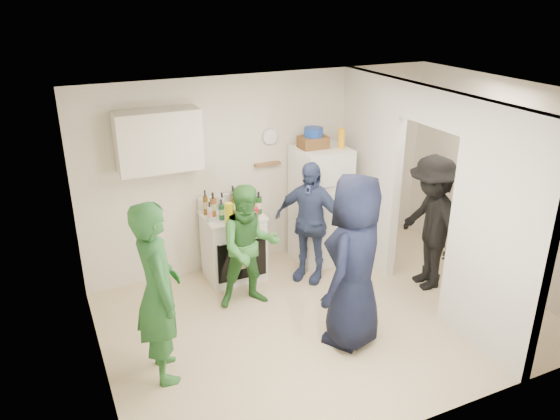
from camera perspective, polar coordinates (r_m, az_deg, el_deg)
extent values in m
plane|color=beige|center=(6.29, 4.95, -11.27)|extent=(4.80, 4.80, 0.00)
plane|color=silver|center=(7.11, -1.47, 4.17)|extent=(4.80, 0.00, 4.80)
plane|color=silver|center=(4.47, 16.38, -8.57)|extent=(4.80, 0.00, 4.80)
plane|color=silver|center=(5.03, -19.16, -5.26)|extent=(0.00, 3.40, 3.40)
plane|color=silver|center=(7.14, 22.34, 2.51)|extent=(0.00, 3.40, 3.40)
plane|color=white|center=(5.32, 5.86, 11.70)|extent=(4.80, 4.80, 0.00)
cube|color=silver|center=(7.17, 9.33, 4.02)|extent=(0.12, 1.20, 2.50)
cube|color=silver|center=(5.62, 21.80, -2.69)|extent=(0.12, 1.20, 2.50)
cube|color=silver|center=(6.05, 15.80, 10.36)|extent=(0.12, 1.00, 0.40)
cube|color=white|center=(6.93, -4.90, -3.74)|extent=(0.72, 0.60, 0.86)
cube|color=silver|center=(6.37, -12.58, 7.07)|extent=(0.95, 0.34, 0.70)
cube|color=white|center=(7.23, 4.22, 0.50)|extent=(0.65, 0.63, 1.57)
cube|color=brown|center=(6.95, 3.49, 7.10)|extent=(0.35, 0.25, 0.15)
cylinder|color=#163A9B|center=(6.91, 3.52, 8.13)|extent=(0.24, 0.24, 0.11)
cylinder|color=#FFAA15|center=(6.96, 6.43, 7.46)|extent=(0.09, 0.09, 0.25)
cylinder|color=white|center=(6.98, -1.06, 7.68)|extent=(0.22, 0.02, 0.22)
cube|color=olive|center=(7.04, -1.31, 4.83)|extent=(0.35, 0.08, 0.03)
cube|color=black|center=(7.14, 21.55, 6.01)|extent=(0.03, 0.70, 0.80)
cube|color=white|center=(7.13, 21.47, 6.00)|extent=(0.04, 0.76, 0.86)
cube|color=white|center=(7.03, 21.73, 8.71)|extent=(0.04, 0.82, 0.18)
cylinder|color=#FAF915|center=(6.48, -5.38, -0.31)|extent=(0.09, 0.09, 0.25)
cylinder|color=red|center=(6.63, -2.65, -0.29)|extent=(0.09, 0.09, 0.12)
imported|color=#2E6E2C|center=(5.15, -12.62, -8.39)|extent=(0.45, 0.67, 1.79)
imported|color=#3D8B3E|center=(6.20, -3.22, -3.88)|extent=(0.79, 0.65, 1.47)
imported|color=#38437B|center=(6.73, 3.07, -1.26)|extent=(0.88, 0.94, 1.55)
imported|color=black|center=(5.53, 7.79, -5.38)|extent=(1.07, 0.99, 1.84)
imported|color=black|center=(6.79, 15.47, -1.34)|extent=(0.80, 1.17, 1.68)
cylinder|color=brown|center=(6.73, -7.81, 0.79)|extent=(0.06, 0.06, 0.32)
cylinder|color=#1D5936|center=(6.57, -6.13, 0.04)|extent=(0.07, 0.07, 0.26)
cylinder|color=silver|center=(6.83, -6.07, 0.85)|extent=(0.07, 0.07, 0.24)
cylinder|color=brown|center=(6.67, -4.82, 0.71)|extent=(0.07, 0.07, 0.32)
cylinder|color=#8E969E|center=(6.88, -4.94, 1.35)|extent=(0.07, 0.07, 0.30)
cylinder|color=#173F21|center=(6.76, -3.61, 1.09)|extent=(0.07, 0.07, 0.33)
cylinder|color=olive|center=(6.92, -3.52, 1.44)|extent=(0.06, 0.06, 0.29)
cylinder|color=#B7C2C4|center=(6.53, -7.35, -0.21)|extent=(0.06, 0.06, 0.26)
cylinder|color=#5A390F|center=(6.80, -4.80, 1.09)|extent=(0.07, 0.07, 0.30)
cylinder|color=#1A4A19|center=(6.71, -2.25, 0.75)|extent=(0.08, 0.08, 0.28)
cylinder|color=brown|center=(6.68, -7.00, 0.58)|extent=(0.07, 0.07, 0.30)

